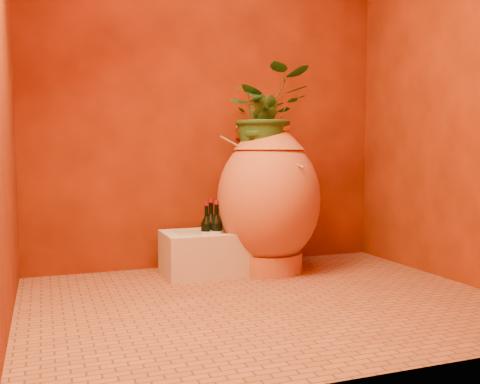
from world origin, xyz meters
name	(u,v)px	position (x,y,z in m)	size (l,w,h in m)	color
floor	(267,301)	(0.00, 0.00, 0.00)	(2.50, 2.50, 0.00)	brown
wall_back	(210,84)	(0.00, 1.00, 1.25)	(2.50, 0.02, 2.50)	#531904
wall_left	(1,44)	(-1.25, 0.00, 1.25)	(0.02, 2.00, 2.50)	#531904
wall_right	(462,74)	(1.25, 0.00, 1.25)	(0.02, 2.00, 2.50)	#531904
amphora	(269,199)	(0.29, 0.65, 0.48)	(0.87, 0.87, 0.97)	#B45F32
stone_basin	(209,253)	(-0.10, 0.72, 0.13)	(0.58, 0.40, 0.27)	beige
wine_bottle_a	(211,232)	(-0.08, 0.73, 0.27)	(0.08, 0.08, 0.34)	black
wine_bottle_b	(217,233)	(-0.06, 0.70, 0.27)	(0.08, 0.08, 0.33)	black
wine_bottle_c	(207,233)	(-0.11, 0.73, 0.26)	(0.08, 0.08, 0.32)	black
wall_tap	(241,136)	(0.19, 0.91, 0.90)	(0.08, 0.16, 0.17)	#A06A25
plant_main	(266,114)	(0.27, 0.66, 1.04)	(0.54, 0.47, 0.60)	#224F1C
plant_side	(261,127)	(0.21, 0.59, 0.94)	(0.22, 0.18, 0.40)	#224F1C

